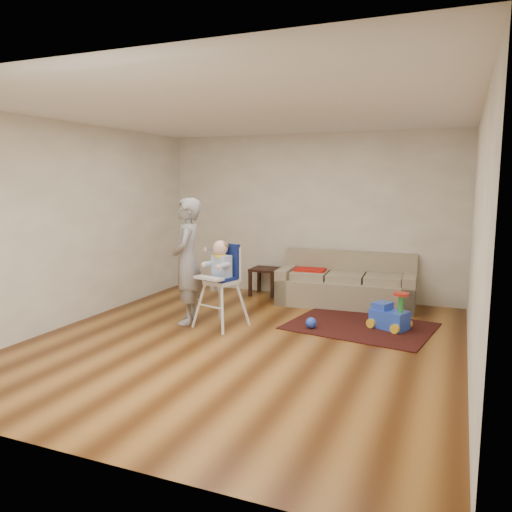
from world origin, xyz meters
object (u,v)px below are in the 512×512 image
at_px(ride_on_toy, 390,309).
at_px(toy_ball, 311,323).
at_px(high_chair, 221,285).
at_px(sofa, 346,280).
at_px(adult, 187,261).
at_px(side_table, 265,281).

relative_size(ride_on_toy, toy_ball, 3.49).
bearing_deg(toy_ball, high_chair, -164.28).
xyz_separation_m(sofa, high_chair, (-1.29, -1.79, 0.16)).
bearing_deg(adult, toy_ball, 78.87).
height_order(side_table, high_chair, high_chair).
bearing_deg(sofa, side_table, 168.99).
bearing_deg(ride_on_toy, side_table, 173.46).
distance_m(sofa, adult, 2.57).
bearing_deg(ride_on_toy, adult, -141.82).
bearing_deg(side_table, sofa, -7.93).
relative_size(sofa, side_table, 4.63).
bearing_deg(side_table, high_chair, -85.95).
xyz_separation_m(side_table, ride_on_toy, (2.24, -1.27, 0.04)).
relative_size(sofa, adult, 1.25).
xyz_separation_m(sofa, ride_on_toy, (0.81, -1.07, -0.14)).
bearing_deg(sofa, ride_on_toy, -55.77).
distance_m(side_table, toy_ball, 2.11).
relative_size(high_chair, adult, 0.69).
relative_size(ride_on_toy, high_chair, 0.43).
height_order(toy_ball, adult, adult).
relative_size(sofa, toy_ball, 14.78).
distance_m(sofa, high_chair, 2.21).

